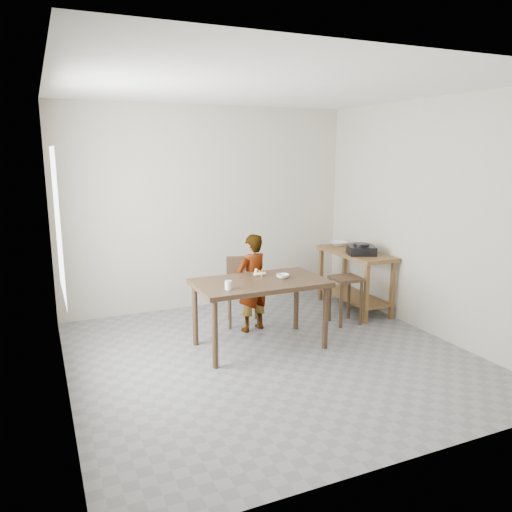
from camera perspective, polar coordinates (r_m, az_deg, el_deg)
name	(u,v)px	position (r m, az deg, el deg)	size (l,w,h in m)	color
floor	(271,358)	(5.34, 1.77, -11.59)	(4.00, 4.00, 0.04)	slate
ceiling	(273,85)	(4.94, 1.99, 19.00)	(4.00, 4.00, 0.04)	white
wall_back	(208,208)	(6.82, -5.55, 5.46)	(4.00, 0.04, 2.70)	beige
wall_front	(411,274)	(3.29, 17.33, -2.01)	(4.00, 0.04, 2.70)	beige
wall_left	(54,244)	(4.48, -22.11, 1.25)	(0.04, 4.00, 2.70)	beige
wall_right	(430,218)	(6.11, 19.26, 4.10)	(0.04, 4.00, 2.70)	beige
window_pane	(58,223)	(4.65, -21.73, 3.53)	(0.02, 1.10, 1.30)	white
dining_table	(260,314)	(5.46, 0.43, -6.64)	(1.40, 0.80, 0.75)	#3C291A
prep_counter	(354,280)	(6.86, 11.19, -2.75)	(0.50, 1.20, 0.80)	brown
child	(252,283)	(5.89, -0.46, -3.10)	(0.43, 0.28, 1.17)	white
dining_chair	(243,292)	(6.15, -1.47, -4.13)	(0.40, 0.40, 0.82)	#3C291A
stool	(345,300)	(6.31, 10.15, -4.98)	(0.34, 0.34, 0.59)	#3C291A
glass_tumbler	(228,285)	(5.01, -3.17, -3.34)	(0.07, 0.07, 0.09)	silver
small_bowl	(283,276)	(5.45, 3.05, -2.31)	(0.14, 0.14, 0.04)	silver
banana	(259,273)	(5.54, 0.40, -2.01)	(0.16, 0.11, 0.06)	gold
serving_bowl	(338,244)	(7.12, 9.37, 1.39)	(0.23, 0.23, 0.06)	silver
gas_burner	(361,250)	(6.58, 11.93, 0.68)	(0.34, 0.34, 0.11)	black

